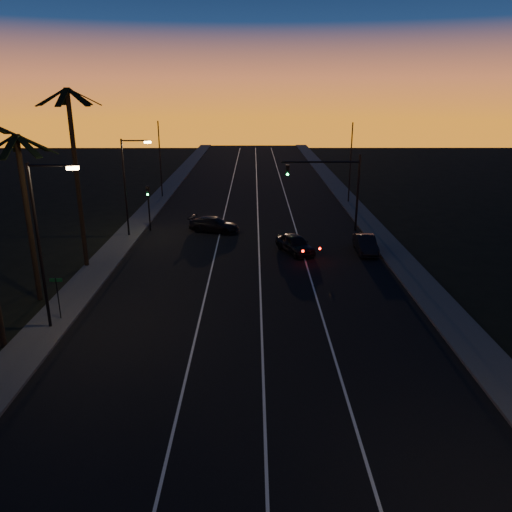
{
  "coord_description": "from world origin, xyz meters",
  "views": [
    {
      "loc": [
        0.08,
        -4.58,
        12.34
      ],
      "look_at": [
        0.21,
        23.5,
        3.0
      ],
      "focal_mm": 35.0,
      "sensor_mm": 36.0,
      "label": 1
    }
  ],
  "objects_px": {
    "lead_car": "(295,244)",
    "cross_car": "(214,225)",
    "right_car": "(366,244)",
    "signal_mast": "(332,179)"
  },
  "relations": [
    {
      "from": "right_car",
      "to": "cross_car",
      "type": "xyz_separation_m",
      "value": [
        -12.56,
        6.18,
        -0.01
      ]
    },
    {
      "from": "cross_car",
      "to": "right_car",
      "type": "bearing_deg",
      "value": -26.2
    },
    {
      "from": "right_car",
      "to": "lead_car",
      "type": "bearing_deg",
      "value": -179.52
    },
    {
      "from": "signal_mast",
      "to": "right_car",
      "type": "height_order",
      "value": "signal_mast"
    },
    {
      "from": "lead_car",
      "to": "cross_car",
      "type": "xyz_separation_m",
      "value": [
        -6.93,
        6.23,
        -0.06
      ]
    },
    {
      "from": "lead_car",
      "to": "right_car",
      "type": "height_order",
      "value": "lead_car"
    },
    {
      "from": "signal_mast",
      "to": "lead_car",
      "type": "xyz_separation_m",
      "value": [
        -3.77,
        -6.65,
        -4.04
      ]
    },
    {
      "from": "right_car",
      "to": "cross_car",
      "type": "bearing_deg",
      "value": 153.8
    },
    {
      "from": "lead_car",
      "to": "signal_mast",
      "type": "bearing_deg",
      "value": 60.47
    },
    {
      "from": "signal_mast",
      "to": "cross_car",
      "type": "distance_m",
      "value": 11.46
    }
  ]
}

